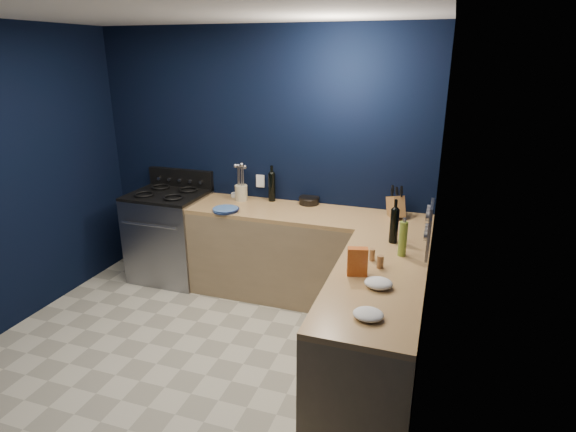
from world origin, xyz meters
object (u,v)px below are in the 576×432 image
at_px(crouton_bag, 357,262).
at_px(gas_range, 170,237).
at_px(utensil_crock, 241,193).
at_px(plate_stack, 225,210).
at_px(knife_block, 396,207).

bearing_deg(crouton_bag, gas_range, 137.43).
bearing_deg(utensil_crock, plate_stack, -90.10).
relative_size(plate_stack, utensil_crock, 1.52).
bearing_deg(utensil_crock, gas_range, -167.68).
bearing_deg(knife_block, utensil_crock, 148.76).
relative_size(gas_range, plate_stack, 3.78).
distance_m(plate_stack, crouton_bag, 1.74).
distance_m(utensil_crock, crouton_bag, 1.97).
height_order(plate_stack, knife_block, knife_block).
bearing_deg(plate_stack, knife_block, 12.61).
height_order(gas_range, knife_block, knife_block).
height_order(utensil_crock, crouton_bag, crouton_bag).
bearing_deg(crouton_bag, plate_stack, 131.58).
height_order(gas_range, plate_stack, plate_stack).
bearing_deg(utensil_crock, crouton_bag, -42.58).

